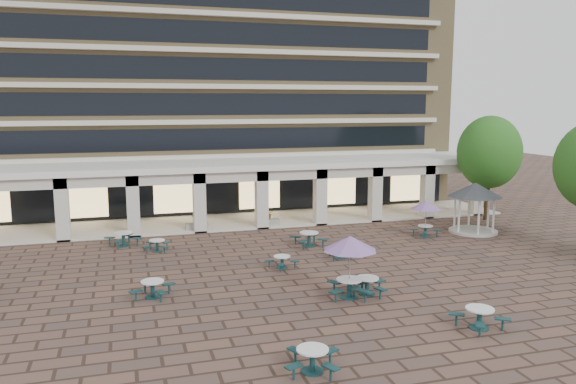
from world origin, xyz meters
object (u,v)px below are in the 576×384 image
object	(u,v)px
picnic_table_1	(312,358)
planter_left	(197,223)
planter_right	(269,219)
gazebo	(475,196)
picnic_table_2	(479,316)

from	to	relation	value
picnic_table_1	planter_left	distance (m)	21.27
planter_left	planter_right	xyz separation A→B (m)	(4.98, 0.00, -0.01)
picnic_table_1	gazebo	distance (m)	22.83
picnic_table_2	planter_left	size ratio (longest dim) A/B	1.36
picnic_table_1	planter_right	xyz separation A→B (m)	(4.01, 21.25, 0.04)
gazebo	planter_left	distance (m)	18.54
gazebo	planter_right	xyz separation A→B (m)	(-12.56, 5.66, -1.96)
planter_left	picnic_table_2	bearing A→B (deg)	-67.50
picnic_table_1	picnic_table_2	distance (m)	7.36
picnic_table_1	picnic_table_2	world-z (taller)	picnic_table_2
gazebo	picnic_table_2	bearing A→B (deg)	-123.68
picnic_table_1	planter_left	xyz separation A→B (m)	(-0.97, 21.25, 0.05)
gazebo	planter_right	world-z (taller)	gazebo
picnic_table_2	planter_left	bearing A→B (deg)	100.86
picnic_table_1	gazebo	xyz separation A→B (m)	(16.57, 15.58, 2.00)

